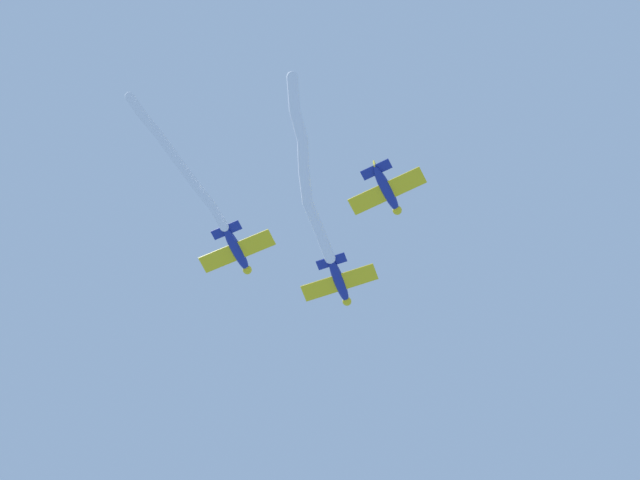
# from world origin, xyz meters

# --- Properties ---
(airplane_lead) EXTENTS (6.86, 5.27, 1.70)m
(airplane_lead) POSITION_xyz_m (-0.86, 1.22, 88.83)
(airplane_lead) COLOR navy
(smoke_trail_lead) EXTENTS (8.46, 15.07, 3.58)m
(smoke_trail_lead) POSITION_xyz_m (3.22, -8.28, 89.96)
(smoke_trail_lead) COLOR white
(airplane_left_wing) EXTENTS (6.89, 5.25, 1.70)m
(airplane_left_wing) POSITION_xyz_m (-5.87, -6.73, 88.83)
(airplane_left_wing) COLOR navy
(smoke_trail_left_wing) EXTENTS (2.28, 14.29, 2.17)m
(smoke_trail_left_wing) POSITION_xyz_m (-4.59, -15.83, 89.52)
(smoke_trail_left_wing) COLOR white
(airplane_right_wing) EXTENTS (6.89, 5.23, 1.70)m
(airplane_right_wing) POSITION_xyz_m (7.60, -2.92, 89.13)
(airplane_right_wing) COLOR navy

